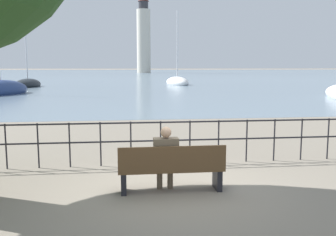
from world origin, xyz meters
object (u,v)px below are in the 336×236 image
object	(u,v)px
sailboat_2	(0,90)
park_bench	(172,169)
sailboat_1	(28,84)
seated_person_left	(166,156)
harbor_lighthouse	(144,37)
sailboat_0	(177,82)

from	to	relation	value
sailboat_2	park_bench	bearing A→B (deg)	-44.17
park_bench	sailboat_1	bearing A→B (deg)	107.06
seated_person_left	sailboat_1	distance (m)	40.53
sailboat_2	harbor_lighthouse	bearing A→B (deg)	103.56
seated_person_left	harbor_lighthouse	xyz separation A→B (m)	(7.48, 139.06, 12.89)
park_bench	sailboat_1	size ratio (longest dim) A/B	0.27
sailboat_1	harbor_lighthouse	distance (m)	103.00
sailboat_1	sailboat_2	bearing A→B (deg)	-81.82
park_bench	sailboat_1	distance (m)	40.63
sailboat_1	park_bench	bearing A→B (deg)	-68.27
seated_person_left	harbor_lighthouse	world-z (taller)	harbor_lighthouse
park_bench	sailboat_2	size ratio (longest dim) A/B	0.23
park_bench	sailboat_0	bearing A→B (deg)	81.56
park_bench	harbor_lighthouse	distance (m)	139.95
sailboat_0	sailboat_2	bearing A→B (deg)	-154.06
park_bench	harbor_lighthouse	xyz separation A→B (m)	(7.38, 139.14, 13.13)
sailboat_2	harbor_lighthouse	world-z (taller)	harbor_lighthouse
sailboat_2	sailboat_0	bearing A→B (deg)	64.83
harbor_lighthouse	seated_person_left	bearing A→B (deg)	-93.08
seated_person_left	park_bench	bearing A→B (deg)	-37.51
seated_person_left	sailboat_0	xyz separation A→B (m)	(6.33, 41.89, -0.32)
sailboat_0	harbor_lighthouse	bearing A→B (deg)	73.33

